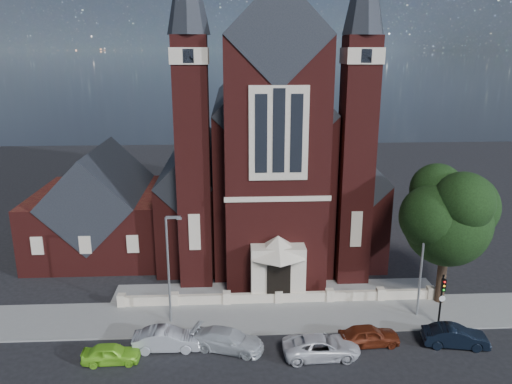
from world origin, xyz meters
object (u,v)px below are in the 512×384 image
(church, at_px, (265,156))
(car_white_suv, at_px, (321,347))
(traffic_signal, at_px, (442,294))
(street_tree, at_px, (451,219))
(street_lamp_left, at_px, (169,264))
(car_lime_van, at_px, (111,354))
(car_silver_b, at_px, (228,340))
(street_lamp_right, at_px, (423,258))
(car_silver_a, at_px, (167,339))
(car_dark_red, at_px, (369,335))
(parish_hall, at_px, (102,211))
(car_navy, at_px, (455,336))

(church, xyz_separation_m, car_white_suv, (2.07, -23.54, -7.50))
(traffic_signal, relative_size, car_white_suv, 0.81)
(traffic_signal, bearing_deg, street_tree, 64.05)
(street_lamp_left, relative_size, car_lime_van, 2.24)
(car_silver_b, height_order, car_white_suv, car_white_suv)
(street_tree, relative_size, street_lamp_right, 1.32)
(traffic_signal, xyz_separation_m, car_silver_a, (-18.89, -1.72, -1.86))
(church, relative_size, car_silver_b, 7.36)
(traffic_signal, bearing_deg, church, 118.20)
(church, relative_size, car_dark_red, 8.58)
(traffic_signal, relative_size, car_dark_red, 0.98)
(street_lamp_left, bearing_deg, street_lamp_right, 0.00)
(church, xyz_separation_m, street_lamp_left, (-7.91, -18.94, -3.59))
(car_lime_van, height_order, car_silver_b, car_silver_b)
(traffic_signal, height_order, car_silver_b, traffic_signal)
(parish_hall, relative_size, traffic_signal, 3.05)
(parish_hall, relative_size, car_silver_a, 2.77)
(street_lamp_right, distance_m, car_lime_van, 22.13)
(car_silver_b, xyz_separation_m, car_white_suv, (5.95, -1.06, 0.00))
(parish_hall, height_order, car_white_suv, parish_hall)
(church, bearing_deg, street_lamp_right, -61.96)
(car_white_suv, distance_m, car_navy, 9.07)
(parish_hall, height_order, street_lamp_right, parish_hall)
(car_silver_a, height_order, car_silver_b, car_silver_a)
(parish_hall, relative_size, car_dark_red, 3.00)
(street_tree, bearing_deg, car_silver_b, -162.33)
(street_lamp_left, bearing_deg, street_tree, 4.76)
(car_silver_a, relative_size, car_silver_b, 0.93)
(traffic_signal, distance_m, car_white_suv, 9.62)
(car_navy, bearing_deg, street_lamp_right, 23.69)
(church, xyz_separation_m, street_lamp_right, (10.09, -18.94, -3.59))
(car_silver_b, bearing_deg, parish_hall, 53.49)
(car_lime_van, xyz_separation_m, car_silver_a, (3.31, 1.27, 0.11))
(street_lamp_left, xyz_separation_m, traffic_signal, (18.91, -1.57, -2.02))
(street_lamp_left, height_order, car_silver_b, street_lamp_left)
(street_tree, relative_size, car_lime_van, 2.97)
(street_lamp_right, bearing_deg, car_silver_b, -165.77)
(church, bearing_deg, car_silver_a, -109.53)
(car_white_suv, bearing_deg, traffic_signal, -73.38)
(car_white_suv, height_order, car_navy, car_navy)
(car_dark_red, bearing_deg, street_lamp_left, 70.87)
(church, distance_m, traffic_signal, 23.94)
(church, height_order, car_lime_van, church)
(street_lamp_right, height_order, car_silver_a, street_lamp_right)
(street_lamp_left, xyz_separation_m, car_silver_b, (4.03, -3.54, -3.91))
(street_tree, xyz_separation_m, car_white_suv, (-10.53, -6.31, -6.27))
(street_lamp_left, relative_size, car_silver_b, 1.71)
(parish_hall, relative_size, street_lamp_left, 1.51)
(street_lamp_right, xyz_separation_m, car_silver_a, (-17.98, -3.29, -3.87))
(car_white_suv, relative_size, car_navy, 1.18)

